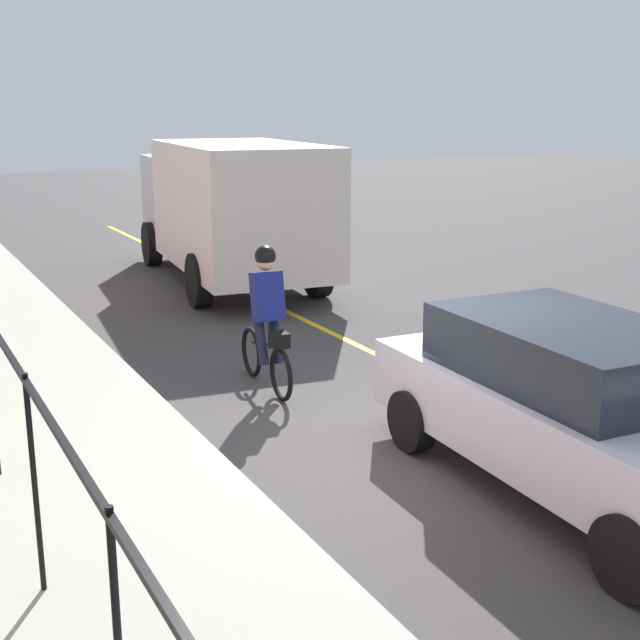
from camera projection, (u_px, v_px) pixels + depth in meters
ground_plane at (402, 451)px, 8.75m from camera, size 80.00×80.00×0.00m
lane_line_centre at (522, 424)px, 9.48m from camera, size 36.00×0.12×0.01m
sidewalk at (67, 517)px, 7.18m from camera, size 40.00×3.20×0.15m
cyclist_lead at (267, 319)px, 10.40m from camera, size 1.71×0.38×1.83m
parked_sedan_rear at (577, 406)px, 7.67m from camera, size 4.48×2.08×1.58m
box_truck_background at (230, 205)px, 16.65m from camera, size 6.92×3.13×2.78m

